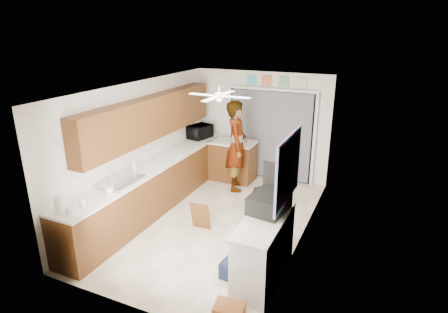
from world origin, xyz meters
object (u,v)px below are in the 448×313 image
(navy_crate, at_px, (236,270))
(dog, at_px, (256,199))
(cardboard_box, at_px, (229,313))
(cup, at_px, (109,190))
(suitcase, at_px, (269,202))
(microwave, at_px, (200,132))
(paper_towel_roll, at_px, (59,205))
(soap_bottle, at_px, (134,164))
(man, at_px, (237,146))

(navy_crate, distance_m, dog, 2.23)
(cardboard_box, xyz_separation_m, navy_crate, (-0.25, 0.82, 0.01))
(cup, height_order, suitcase, suitcase)
(microwave, xyz_separation_m, dog, (1.84, -1.13, -0.89))
(cup, relative_size, cardboard_box, 0.35)
(paper_towel_roll, relative_size, suitcase, 0.44)
(cardboard_box, bearing_deg, soap_bottle, 146.85)
(soap_bottle, relative_size, navy_crate, 0.65)
(cardboard_box, xyz_separation_m, dog, (-0.72, 3.00, 0.09))
(paper_towel_roll, distance_m, dog, 3.68)
(microwave, xyz_separation_m, paper_towel_roll, (-0.04, -4.18, -0.02))
(soap_bottle, bearing_deg, dog, 32.40)
(cardboard_box, bearing_deg, dog, 103.59)
(paper_towel_roll, bearing_deg, cup, 77.67)
(microwave, height_order, dog, microwave)
(man, relative_size, dog, 3.72)
(navy_crate, height_order, man, man)
(suitcase, bearing_deg, soap_bottle, 177.79)
(cup, distance_m, dog, 2.91)
(cup, height_order, paper_towel_roll, paper_towel_roll)
(cup, relative_size, suitcase, 0.21)
(cardboard_box, bearing_deg, paper_towel_roll, -178.90)
(suitcase, bearing_deg, man, 129.64)
(man, bearing_deg, dog, -154.47)
(soap_bottle, distance_m, cup, 1.02)
(dog, bearing_deg, cardboard_box, -86.20)
(cardboard_box, distance_m, navy_crate, 0.86)
(cup, bearing_deg, soap_bottle, 104.84)
(soap_bottle, height_order, suitcase, suitcase)
(cup, bearing_deg, navy_crate, 1.30)
(microwave, bearing_deg, dog, -109.35)
(navy_crate, bearing_deg, dog, 102.30)
(microwave, bearing_deg, soap_bottle, -170.56)
(cup, distance_m, cardboard_box, 2.69)
(dog, bearing_deg, paper_towel_roll, -131.46)
(suitcase, distance_m, dog, 2.10)
(microwave, relative_size, paper_towel_roll, 2.07)
(cardboard_box, relative_size, dog, 0.69)
(paper_towel_roll, relative_size, cardboard_box, 0.74)
(cup, height_order, cardboard_box, cup)
(microwave, height_order, cardboard_box, microwave)
(microwave, xyz_separation_m, suitcase, (2.64, -2.87, -0.02))
(suitcase, bearing_deg, microwave, 140.57)
(paper_towel_roll, relative_size, navy_crate, 0.67)
(navy_crate, distance_m, man, 3.29)
(paper_towel_roll, height_order, dog, paper_towel_roll)
(navy_crate, xyz_separation_m, man, (-1.22, 2.93, 0.87))
(soap_bottle, distance_m, navy_crate, 2.77)
(soap_bottle, height_order, dog, soap_bottle)
(suitcase, relative_size, man, 0.31)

